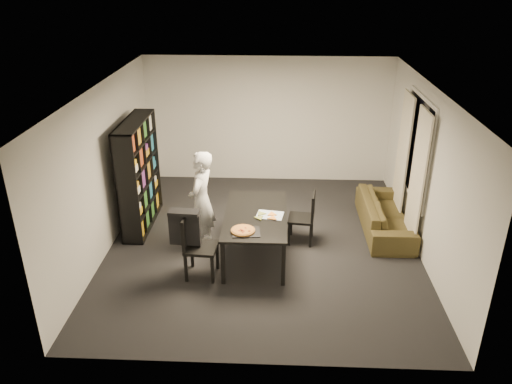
{
  "coord_description": "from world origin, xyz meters",
  "views": [
    {
      "loc": [
        0.21,
        -7.17,
        4.25
      ],
      "look_at": [
        -0.11,
        -0.24,
        1.05
      ],
      "focal_mm": 35.0,
      "sensor_mm": 36.0,
      "label": 1
    }
  ],
  "objects_px": {
    "baking_tray": "(246,232)",
    "sofa": "(385,215)",
    "person": "(201,201)",
    "chair_left": "(195,242)",
    "pepperoni_pizza": "(243,230)",
    "bookshelf": "(139,174)",
    "dining_table": "(256,218)",
    "chair_right": "(306,214)"
  },
  "relations": [
    {
      "from": "person",
      "to": "pepperoni_pizza",
      "type": "height_order",
      "value": "person"
    },
    {
      "from": "chair_left",
      "to": "baking_tray",
      "type": "relative_size",
      "value": 2.45
    },
    {
      "from": "baking_tray",
      "to": "sofa",
      "type": "distance_m",
      "value": 2.79
    },
    {
      "from": "chair_right",
      "to": "pepperoni_pizza",
      "type": "bearing_deg",
      "value": -36.76
    },
    {
      "from": "dining_table",
      "to": "chair_left",
      "type": "distance_m",
      "value": 1.06
    },
    {
      "from": "bookshelf",
      "to": "pepperoni_pizza",
      "type": "bearing_deg",
      "value": -38.59
    },
    {
      "from": "dining_table",
      "to": "chair_left",
      "type": "height_order",
      "value": "chair_left"
    },
    {
      "from": "dining_table",
      "to": "baking_tray",
      "type": "xyz_separation_m",
      "value": [
        -0.11,
        -0.58,
        0.07
      ]
    },
    {
      "from": "dining_table",
      "to": "chair_left",
      "type": "relative_size",
      "value": 1.76
    },
    {
      "from": "dining_table",
      "to": "person",
      "type": "height_order",
      "value": "person"
    },
    {
      "from": "bookshelf",
      "to": "dining_table",
      "type": "xyz_separation_m",
      "value": [
        2.05,
        -0.94,
        -0.3
      ]
    },
    {
      "from": "baking_tray",
      "to": "pepperoni_pizza",
      "type": "xyz_separation_m",
      "value": [
        -0.05,
        0.01,
        0.02
      ]
    },
    {
      "from": "baking_tray",
      "to": "chair_left",
      "type": "bearing_deg",
      "value": -177.87
    },
    {
      "from": "baking_tray",
      "to": "person",
      "type": "bearing_deg",
      "value": 133.29
    },
    {
      "from": "person",
      "to": "pepperoni_pizza",
      "type": "distance_m",
      "value": 1.07
    },
    {
      "from": "bookshelf",
      "to": "chair_right",
      "type": "bearing_deg",
      "value": -9.79
    },
    {
      "from": "pepperoni_pizza",
      "to": "chair_right",
      "type": "bearing_deg",
      "value": 46.29
    },
    {
      "from": "chair_left",
      "to": "sofa",
      "type": "xyz_separation_m",
      "value": [
        3.06,
        1.53,
        -0.28
      ]
    },
    {
      "from": "person",
      "to": "chair_left",
      "type": "bearing_deg",
      "value": 12.83
    },
    {
      "from": "bookshelf",
      "to": "sofa",
      "type": "relative_size",
      "value": 1.0
    },
    {
      "from": "person",
      "to": "baking_tray",
      "type": "xyz_separation_m",
      "value": [
        0.76,
        -0.81,
        -0.1
      ]
    },
    {
      "from": "chair_left",
      "to": "bookshelf",
      "type": "bearing_deg",
      "value": 41.49
    },
    {
      "from": "bookshelf",
      "to": "pepperoni_pizza",
      "type": "height_order",
      "value": "bookshelf"
    },
    {
      "from": "chair_left",
      "to": "pepperoni_pizza",
      "type": "height_order",
      "value": "chair_left"
    },
    {
      "from": "chair_left",
      "to": "person",
      "type": "xyz_separation_m",
      "value": [
        -0.01,
        0.83,
        0.26
      ]
    },
    {
      "from": "chair_right",
      "to": "sofa",
      "type": "distance_m",
      "value": 1.48
    },
    {
      "from": "chair_left",
      "to": "sofa",
      "type": "bearing_deg",
      "value": -59.43
    },
    {
      "from": "pepperoni_pizza",
      "to": "sofa",
      "type": "relative_size",
      "value": 0.18
    },
    {
      "from": "sofa",
      "to": "baking_tray",
      "type": "bearing_deg",
      "value": 123.0
    },
    {
      "from": "chair_right",
      "to": "sofa",
      "type": "height_order",
      "value": "chair_right"
    },
    {
      "from": "bookshelf",
      "to": "chair_left",
      "type": "relative_size",
      "value": 1.94
    },
    {
      "from": "pepperoni_pizza",
      "to": "sofa",
      "type": "bearing_deg",
      "value": 32.29
    },
    {
      "from": "dining_table",
      "to": "sofa",
      "type": "height_order",
      "value": "dining_table"
    },
    {
      "from": "bookshelf",
      "to": "chair_right",
      "type": "relative_size",
      "value": 2.15
    },
    {
      "from": "pepperoni_pizza",
      "to": "chair_left",
      "type": "bearing_deg",
      "value": -176.83
    },
    {
      "from": "person",
      "to": "baking_tray",
      "type": "distance_m",
      "value": 1.11
    },
    {
      "from": "chair_left",
      "to": "chair_right",
      "type": "xyz_separation_m",
      "value": [
        1.67,
        1.05,
        -0.05
      ]
    },
    {
      "from": "bookshelf",
      "to": "dining_table",
      "type": "bearing_deg",
      "value": -24.74
    },
    {
      "from": "chair_left",
      "to": "baking_tray",
      "type": "height_order",
      "value": "chair_left"
    },
    {
      "from": "bookshelf",
      "to": "pepperoni_pizza",
      "type": "relative_size",
      "value": 5.43
    },
    {
      "from": "dining_table",
      "to": "person",
      "type": "distance_m",
      "value": 0.92
    },
    {
      "from": "baking_tray",
      "to": "pepperoni_pizza",
      "type": "height_order",
      "value": "pepperoni_pizza"
    }
  ]
}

